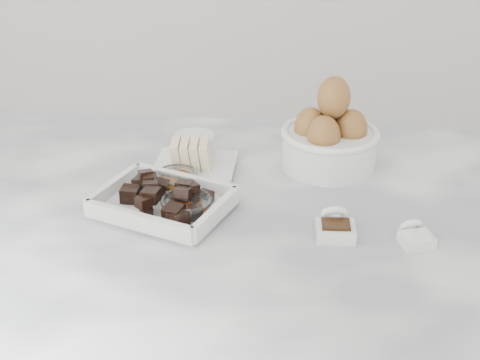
% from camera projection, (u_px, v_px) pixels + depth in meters
% --- Properties ---
extents(marble_slab, '(1.20, 0.80, 0.04)m').
position_uv_depth(marble_slab, '(227.00, 219.00, 1.14)').
color(marble_slab, white).
rests_on(marble_slab, cabinet).
extents(chocolate_dish, '(0.26, 0.23, 0.06)m').
position_uv_depth(chocolate_dish, '(163.00, 199.00, 1.11)').
color(chocolate_dish, white).
rests_on(chocolate_dish, marble_slab).
extents(butter_plate, '(0.15, 0.15, 0.06)m').
position_uv_depth(butter_plate, '(193.00, 162.00, 1.24)').
color(butter_plate, white).
rests_on(butter_plate, marble_slab).
extents(sugar_ramekin, '(0.08, 0.08, 0.05)m').
position_uv_depth(sugar_ramekin, '(195.00, 145.00, 1.30)').
color(sugar_ramekin, white).
rests_on(sugar_ramekin, marble_slab).
extents(egg_bowl, '(0.19, 0.19, 0.18)m').
position_uv_depth(egg_bowl, '(330.00, 138.00, 1.25)').
color(egg_bowl, white).
rests_on(egg_bowl, marble_slab).
extents(honey_bowl, '(0.08, 0.08, 0.03)m').
position_uv_depth(honey_bowl, '(177.00, 180.00, 1.18)').
color(honey_bowl, white).
rests_on(honey_bowl, marble_slab).
extents(zest_bowl, '(0.08, 0.08, 0.04)m').
position_uv_depth(zest_bowl, '(186.00, 207.00, 1.09)').
color(zest_bowl, white).
rests_on(zest_bowl, marble_slab).
extents(vanilla_spoon, '(0.06, 0.08, 0.05)m').
position_uv_depth(vanilla_spoon, '(335.00, 226.00, 1.05)').
color(vanilla_spoon, white).
rests_on(vanilla_spoon, marble_slab).
extents(salt_spoon, '(0.06, 0.07, 0.04)m').
position_uv_depth(salt_spoon, '(415.00, 236.00, 1.03)').
color(salt_spoon, white).
rests_on(salt_spoon, marble_slab).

